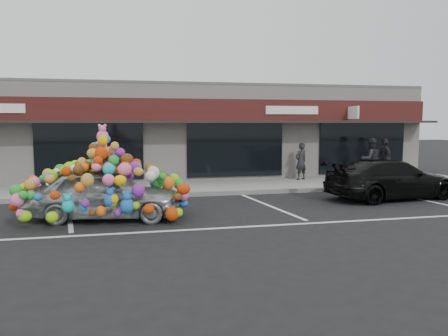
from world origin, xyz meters
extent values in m
plane|color=black|center=(0.00, 0.00, 0.00)|extent=(90.00, 90.00, 0.00)
cube|color=beige|center=(0.00, 8.50, 2.10)|extent=(24.00, 6.00, 4.20)
cube|color=#59595B|center=(0.00, 8.50, 4.25)|extent=(24.00, 6.00, 0.12)
cube|color=#38130F|center=(0.00, 5.42, 3.15)|extent=(24.00, 0.18, 0.90)
cube|color=black|center=(0.00, 4.90, 2.65)|extent=(24.00, 1.20, 0.10)
cube|color=white|center=(8.20, 4.95, 3.05)|extent=(0.08, 0.95, 0.55)
cube|color=white|center=(5.50, 5.30, 3.15)|extent=(2.40, 0.04, 0.35)
cube|color=black|center=(-3.00, 5.47, 1.45)|extent=(4.20, 0.12, 2.30)
cube|color=black|center=(3.00, 5.47, 1.45)|extent=(4.20, 0.12, 2.30)
cube|color=black|center=(9.00, 5.47, 1.45)|extent=(4.20, 0.12, 2.30)
cube|color=gray|center=(0.00, 4.00, 0.07)|extent=(26.00, 3.00, 0.15)
cube|color=slate|center=(0.00, 2.50, 0.07)|extent=(26.00, 0.18, 0.16)
cube|color=silver|center=(-3.20, 0.20, 0.00)|extent=(0.73, 4.37, 0.01)
cube|color=silver|center=(2.80, 0.20, 0.00)|extent=(0.73, 4.37, 0.01)
cube|color=silver|center=(8.20, 0.20, 0.00)|extent=(0.73, 4.37, 0.01)
cube|color=silver|center=(2.00, -2.30, 0.00)|extent=(14.00, 0.12, 0.01)
imported|color=#B7BCC3|center=(-2.15, -0.57, 0.69)|extent=(2.29, 4.27, 1.38)
ellipsoid|color=#E5520E|center=(-2.15, -0.57, 1.90)|extent=(1.49, 1.89, 1.04)
sphere|color=#DB9400|center=(-0.73, -0.72, 1.01)|extent=(0.34, 0.34, 0.34)
sphere|color=blue|center=(-1.55, -1.46, 0.55)|extent=(0.36, 0.36, 0.36)
sphere|color=green|center=(-2.95, 0.32, 0.60)|extent=(0.30, 0.30, 0.30)
sphere|color=pink|center=(-2.15, -0.57, 2.37)|extent=(0.32, 0.32, 0.32)
sphere|color=orange|center=(-3.37, -0.47, 1.02)|extent=(0.30, 0.30, 0.30)
imported|color=black|center=(7.29, 0.57, 0.68)|extent=(2.44, 4.89, 1.36)
imported|color=#24242A|center=(5.78, 4.90, 0.94)|extent=(0.67, 0.56, 1.59)
imported|color=black|center=(8.66, 4.13, 1.05)|extent=(0.88, 0.69, 1.80)
imported|color=#28262C|center=(9.51, 4.44, 1.03)|extent=(1.08, 0.56, 1.76)
camera|label=1|loc=(-1.55, -12.70, 2.63)|focal=35.00mm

